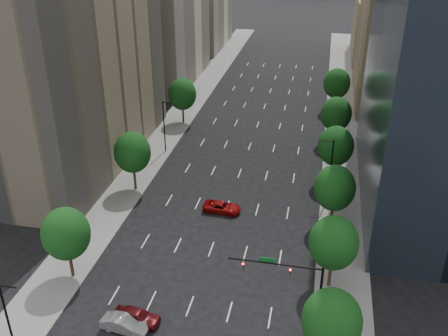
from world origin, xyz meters
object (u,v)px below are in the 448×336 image
Objects in this scene: traffic_signal at (295,280)px; car_silver at (124,324)px; car_red_far at (222,207)px; car_maroon at (137,316)px.

traffic_signal reaches higher than car_silver.
car_red_far is at bearing 120.59° from traffic_signal.
traffic_signal reaches higher than car_red_far.
car_silver reaches higher than car_red_far.
car_silver is 23.57m from car_red_far.
traffic_signal is 16.02m from car_maroon.
car_silver is (-15.87, -4.51, -4.40)m from traffic_signal.
traffic_signal is at bearing -145.89° from car_red_far.
traffic_signal is 1.79× the size of car_red_far.
car_maroon is 0.94× the size of car_red_far.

